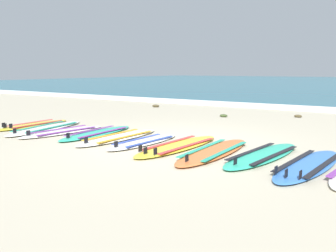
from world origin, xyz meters
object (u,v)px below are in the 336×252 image
(surfboard_6, at_px, (178,146))
(surfboard_4, at_px, (119,137))
(surfboard_1, at_px, (46,128))
(surfboard_8, at_px, (263,155))
(surfboard_9, at_px, (309,165))
(surfboard_5, at_px, (144,142))
(surfboard_0, at_px, (34,125))
(surfboard_3, at_px, (97,133))
(surfboard_7, at_px, (214,151))
(surfboard_2, at_px, (63,132))

(surfboard_6, bearing_deg, surfboard_4, 177.40)
(surfboard_1, height_order, surfboard_4, same)
(surfboard_8, height_order, surfboard_9, same)
(surfboard_4, relative_size, surfboard_5, 1.19)
(surfboard_0, bearing_deg, surfboard_3, -0.04)
(surfboard_7, bearing_deg, surfboard_1, 179.25)
(surfboard_4, relative_size, surfboard_6, 0.96)
(surfboard_0, distance_m, surfboard_7, 5.38)
(surfboard_0, height_order, surfboard_2, same)
(surfboard_3, relative_size, surfboard_5, 1.13)
(surfboard_2, relative_size, surfboard_4, 0.94)
(surfboard_8, bearing_deg, surfboard_9, -16.95)
(surfboard_0, xyz_separation_m, surfboard_5, (3.81, -0.24, -0.00))
(surfboard_1, xyz_separation_m, surfboard_2, (0.77, -0.13, 0.00))
(surfboard_1, bearing_deg, surfboard_9, -1.08)
(surfboard_5, height_order, surfboard_8, same)
(surfboard_4, bearing_deg, surfboard_8, 1.33)
(surfboard_8, distance_m, surfboard_9, 0.83)
(surfboard_6, bearing_deg, surfboard_1, 179.70)
(surfboard_1, distance_m, surfboard_5, 3.11)
(surfboard_6, bearing_deg, surfboard_8, 5.10)
(surfboard_1, height_order, surfboard_9, same)
(surfboard_3, height_order, surfboard_8, same)
(surfboard_1, relative_size, surfboard_2, 1.15)
(surfboard_3, bearing_deg, surfboard_9, -3.53)
(surfboard_1, distance_m, surfboard_3, 1.60)
(surfboard_6, relative_size, surfboard_9, 1.01)
(surfboard_3, xyz_separation_m, surfboard_5, (1.53, -0.24, 0.00))
(surfboard_1, xyz_separation_m, surfboard_8, (5.51, 0.12, 0.00))
(surfboard_6, bearing_deg, surfboard_2, -178.01)
(surfboard_1, distance_m, surfboard_6, 3.90)
(surfboard_1, bearing_deg, surfboard_2, -9.48)
(surfboard_0, xyz_separation_m, surfboard_8, (6.22, -0.05, -0.00))
(surfboard_0, bearing_deg, surfboard_5, -3.64)
(surfboard_9, bearing_deg, surfboard_0, 177.61)
(surfboard_3, relative_size, surfboard_4, 0.96)
(surfboard_0, relative_size, surfboard_1, 0.82)
(surfboard_0, xyz_separation_m, surfboard_1, (0.70, -0.17, -0.00))
(surfboard_2, distance_m, surfboard_6, 3.13)
(surfboard_2, height_order, surfboard_5, same)
(surfboard_1, bearing_deg, surfboard_7, -0.75)
(surfboard_2, relative_size, surfboard_5, 1.11)
(surfboard_2, bearing_deg, surfboard_1, 170.52)
(surfboard_4, relative_size, surfboard_8, 0.98)
(surfboard_0, height_order, surfboard_5, same)
(surfboard_2, bearing_deg, surfboard_8, 3.05)
(surfboard_1, relative_size, surfboard_9, 1.05)
(surfboard_7, bearing_deg, surfboard_3, 175.68)
(surfboard_7, relative_size, surfboard_9, 1.02)
(surfboard_7, bearing_deg, surfboard_5, -179.72)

